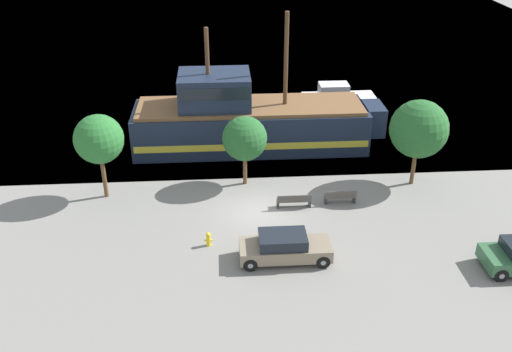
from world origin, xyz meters
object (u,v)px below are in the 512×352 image
(pirate_ship, at_px, (247,120))
(parked_car_curb_front, at_px, (284,247))
(bench_promenade_west, at_px, (340,197))
(moored_boat_dockside, at_px, (337,97))
(fire_hydrant, at_px, (208,239))
(bench_promenade_east, at_px, (294,201))

(pirate_ship, xyz_separation_m, parked_car_curb_front, (1.09, -13.41, -1.22))
(pirate_ship, distance_m, bench_promenade_west, 9.68)
(moored_boat_dockside, distance_m, fire_hydrant, 22.12)
(bench_promenade_east, bearing_deg, pirate_ship, 104.52)
(pirate_ship, distance_m, fire_hydrant, 12.32)
(pirate_ship, distance_m, moored_boat_dockside, 10.94)
(pirate_ship, height_order, bench_promenade_west, pirate_ship)
(moored_boat_dockside, bearing_deg, bench_promenade_west, -100.34)
(moored_boat_dockside, bearing_deg, pirate_ship, -135.86)
(parked_car_curb_front, height_order, bench_promenade_west, parked_car_curb_front)
(moored_boat_dockside, distance_m, parked_car_curb_front, 22.03)
(bench_promenade_east, bearing_deg, fire_hydrant, -144.51)
(parked_car_curb_front, xyz_separation_m, fire_hydrant, (-3.74, 1.48, -0.32))
(bench_promenade_west, bearing_deg, parked_car_curb_front, -126.36)
(pirate_ship, height_order, fire_hydrant, pirate_ship)
(pirate_ship, relative_size, parked_car_curb_front, 3.82)
(parked_car_curb_front, relative_size, bench_promenade_west, 2.51)
(parked_car_curb_front, bearing_deg, moored_boat_dockside, 72.26)
(parked_car_curb_front, bearing_deg, fire_hydrant, 158.35)
(moored_boat_dockside, xyz_separation_m, bench_promenade_east, (-5.60, -16.04, -0.23))
(moored_boat_dockside, distance_m, bench_promenade_east, 17.00)
(pirate_ship, bearing_deg, fire_hydrant, -102.52)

